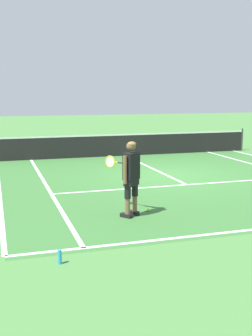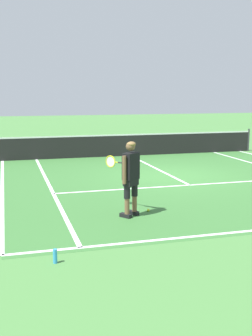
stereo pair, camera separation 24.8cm
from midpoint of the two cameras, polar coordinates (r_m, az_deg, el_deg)
ground_plane at (r=14.57m, az=6.42°, el=-1.02°), size 80.00×80.00×0.00m
court_inner_surface at (r=14.07m, az=7.28°, el=-1.43°), size 10.98×11.17×0.00m
line_service at (r=13.16m, az=9.01°, el=-2.26°), size 8.23×0.10×0.01m
line_centre_service at (r=16.06m, az=4.24°, el=0.06°), size 0.10×6.40×0.01m
line_singles_left at (r=13.04m, az=-9.62°, el=-2.39°), size 0.10×10.77×0.01m
line_doubles_left at (r=12.97m, az=-15.67°, el=-2.69°), size 0.10×10.77×0.01m
tennis_net at (r=18.99m, az=0.94°, el=3.13°), size 11.96×0.08×1.07m
tennis_player at (r=9.56m, az=1.29°, el=-0.74°), size 0.62×1.21×1.71m
tennis_ball_near_feet at (r=10.17m, az=3.69°, el=-5.64°), size 0.07×0.07×0.07m
water_bottle at (r=7.25m, az=-8.45°, el=-11.56°), size 0.07×0.07×0.24m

